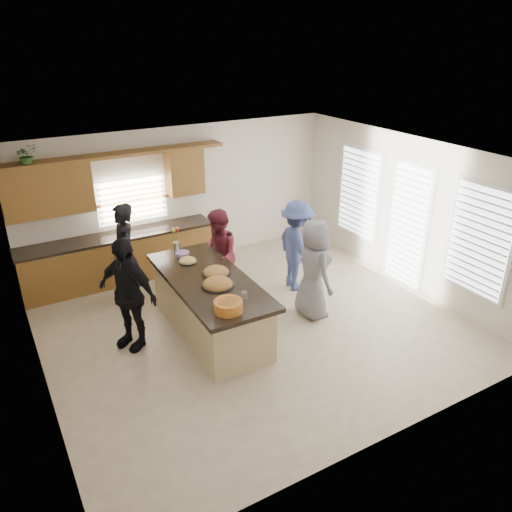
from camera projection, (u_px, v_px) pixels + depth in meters
floor at (254, 324)px, 8.32m from camera, size 6.50×6.50×0.00m
room_shell at (254, 217)px, 7.53m from camera, size 6.52×6.02×2.81m
back_cabinetry at (115, 236)px, 9.43m from camera, size 4.08×0.66×2.46m
right_wall_glazing at (410, 218)px, 9.11m from camera, size 0.06×4.00×2.25m
island at (210, 306)px, 7.96m from camera, size 1.20×2.72×0.95m
platter_front at (218, 284)px, 7.52m from camera, size 0.50×0.50×0.20m
platter_mid at (216, 272)px, 7.89m from camera, size 0.45×0.45×0.18m
platter_back at (188, 261)px, 8.27m from camera, size 0.31×0.31×0.13m
salad_bowl at (228, 306)px, 6.82m from camera, size 0.40×0.40×0.16m
clear_cup at (244, 295)px, 7.16m from camera, size 0.09×0.09×0.11m
plate_stack at (182, 254)px, 8.54m from camera, size 0.24×0.24×0.06m
flower_vase at (176, 239)px, 8.60m from camera, size 0.14×0.14×0.45m
potted_plant at (26, 155)px, 8.24m from camera, size 0.43×0.40×0.37m
woman_left_back at (125, 255)px, 8.61m from camera, size 0.49×0.70×1.85m
woman_left_mid at (218, 256)px, 8.78m from camera, size 0.87×0.99×1.69m
woman_left_front at (127, 294)px, 7.42m from camera, size 0.93×1.12×1.80m
woman_right_back at (297, 246)px, 9.16m from camera, size 0.74×1.17×1.71m
woman_right_front at (313, 269)px, 8.26m from camera, size 0.61×0.88×1.72m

